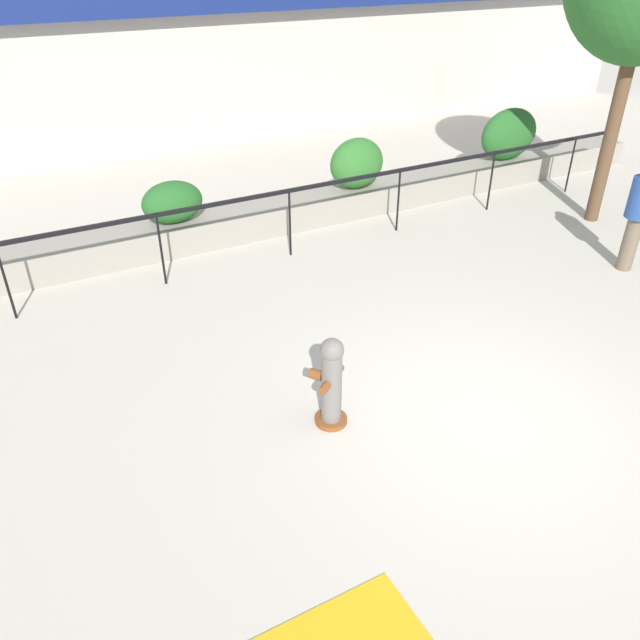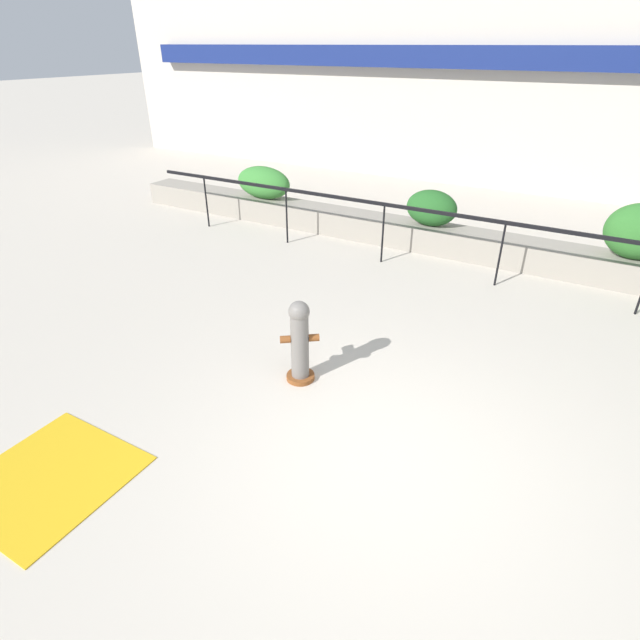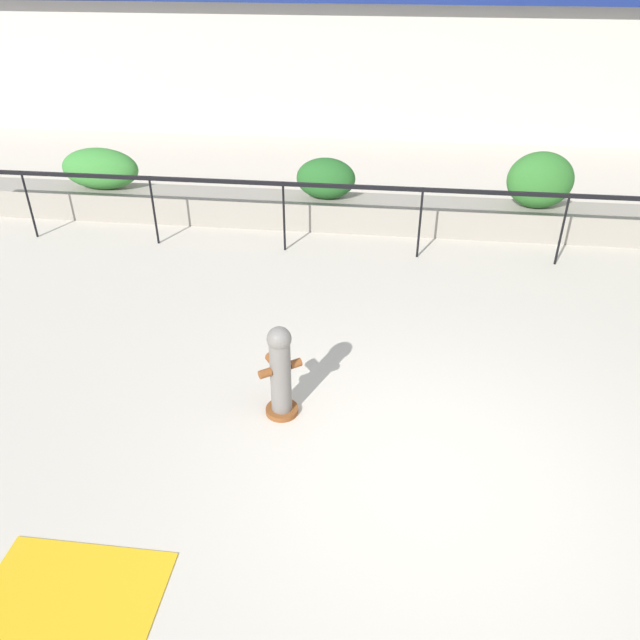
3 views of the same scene
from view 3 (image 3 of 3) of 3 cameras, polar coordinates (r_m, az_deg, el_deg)
The scene contains 8 objects.
ground_plane at distance 6.13m, azimuth 9.35°, elevation -14.66°, with size 120.00×120.00×0.00m, color beige.
planter_wall_low at distance 11.06m, azimuth 8.89°, elevation 9.39°, with size 18.00×0.70×0.50m, color gray.
fence_railing_segment at distance 9.76m, azimuth 9.34°, elevation 11.11°, with size 15.00×0.05×1.15m.
hedge_bush_0 at distance 12.00m, azimuth -19.45°, elevation 12.92°, with size 1.39×0.64×0.73m, color #387F33.
hedge_bush_1 at distance 10.90m, azimuth 0.54°, elevation 12.81°, with size 1.01×0.60×0.70m, color #235B23.
hedge_bush_2 at distance 11.06m, azimuth 19.49°, elevation 11.96°, with size 1.07×0.68×0.94m, color #2D6B28.
fire_hydrant at distance 6.49m, azimuth -3.65°, elevation -4.66°, with size 0.49×0.49×1.08m.
tactile_warning_pad at distance 5.56m, azimuth -22.90°, elevation -24.18°, with size 1.42×1.42×0.01m, color gold.
Camera 3 is at (-0.46, -4.24, 4.41)m, focal length 35.00 mm.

